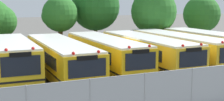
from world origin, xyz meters
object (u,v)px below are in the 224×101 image
Objects in this scene: school_bus_5 at (211,46)px; tree_5 at (202,13)px; tree_2 at (59,15)px; tree_4 at (153,11)px; school_bus_1 at (61,58)px; school_bus_3 at (147,51)px; school_bus_2 at (105,54)px; school_bus_0 at (11,59)px; school_bus_4 at (179,49)px; tree_3 at (94,7)px.

tree_5 is at bearing -124.69° from school_bus_5.
tree_4 is (9.29, -1.33, 0.29)m from tree_2.
tree_2 is (-10.72, 8.37, 2.46)m from school_bus_5.
school_bus_3 reaches higher than school_bus_1.
school_bus_2 is 1.92× the size of tree_2.
school_bus_3 is at bearing -63.75° from tree_2.
school_bus_0 is 10.28m from tree_2.
tree_3 reaches higher than school_bus_4.
school_bus_0 is 1.33× the size of tree_3.
tree_3 is (-3.38, 9.81, 3.10)m from school_bus_4.
school_bus_4 reaches higher than school_bus_1.
school_bus_5 is 7.69m from tree_4.
school_bus_1 is (3.16, -0.26, -0.09)m from school_bus_0.
tree_3 is (6.27, 9.84, 3.13)m from school_bus_1.
tree_4 is at bearing -106.01° from school_bus_4.
tree_4 is at bearing -25.50° from tree_3.
school_bus_5 is 1.91× the size of tree_5.
school_bus_3 is 1.62× the size of tree_3.
school_bus_5 is 12.13m from tree_3.
school_bus_5 is (9.73, 0.26, -0.00)m from school_bus_2.
tree_5 is (5.19, 7.57, 2.34)m from school_bus_5.
school_bus_0 is at bearing -0.25° from school_bus_5.
tree_4 is (1.95, 7.27, 2.75)m from school_bus_4.
tree_4 reaches higher than tree_5.
school_bus_0 is 16.58m from tree_4.
school_bus_0 is at bearing -123.17° from tree_2.
school_bus_0 reaches higher than school_bus_3.
tree_3 is at bearing 170.46° from tree_5.
school_bus_0 is 1.63× the size of tree_5.
school_bus_5 is at bearing -54.81° from tree_3.
school_bus_4 is at bearing -176.49° from school_bus_3.
tree_3 is (2.97, 9.84, 3.10)m from school_bus_2.
school_bus_3 is 10.09m from tree_2.
tree_5 is (11.59, 7.98, 2.35)m from school_bus_3.
school_bus_4 is (3.02, 0.17, 0.01)m from school_bus_3.
school_bus_4 is at bearing -137.68° from tree_5.
school_bus_4 is at bearing 3.63° from school_bus_5.
school_bus_2 reaches higher than school_bus_3.
tree_5 is (14.92, 7.83, 2.33)m from school_bus_2.
school_bus_3 is 0.99× the size of school_bus_4.
school_bus_0 is 12.81m from school_bus_4.
tree_3 is (-0.36, 9.98, 3.12)m from school_bus_3.
school_bus_3 is at bearing 2.28° from school_bus_4.
school_bus_1 is 12.08m from tree_3.
school_bus_1 is 9.65m from school_bus_4.
tree_5 is at bearing -138.68° from school_bus_4.
tree_5 is (11.95, -2.01, -0.77)m from tree_3.
school_bus_1 is at bearing 176.96° from school_bus_0.
tree_5 reaches higher than school_bus_4.
school_bus_0 is 3.18m from school_bus_1.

